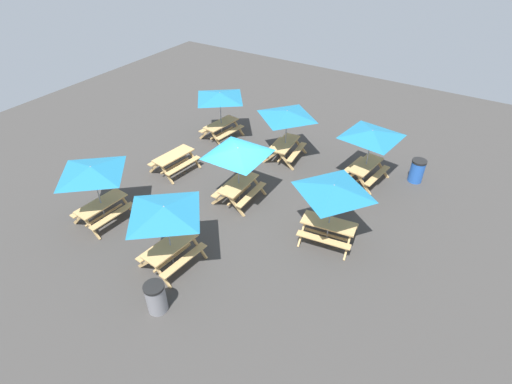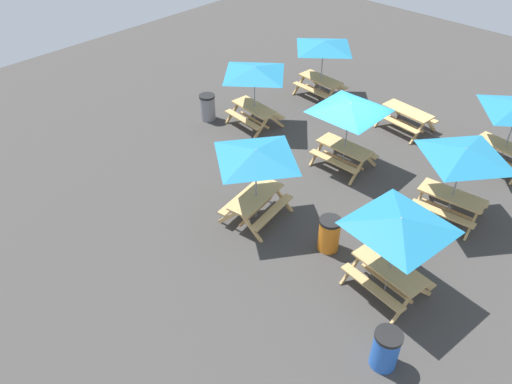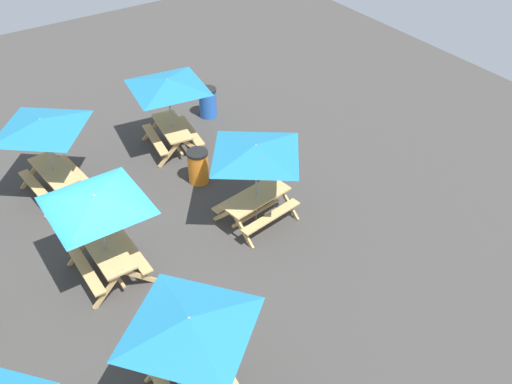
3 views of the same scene
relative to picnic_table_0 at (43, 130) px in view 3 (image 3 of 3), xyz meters
The scene contains 8 objects.
ground_plane 4.24m from the picnic_table_0, behind, with size 31.34×31.34×0.00m, color #3D3A38.
picnic_table_0 is the anchor object (origin of this frame).
picnic_table_1 5.49m from the picnic_table_0, 136.03° to the right, with size 2.28×2.28×2.34m.
picnic_table_3 3.62m from the picnic_table_0, 86.76° to the right, with size 2.80×2.80×2.34m.
picnic_table_4 7.56m from the picnic_table_0, behind, with size 2.19×2.19×2.34m.
picnic_table_6 3.66m from the picnic_table_0, behind, with size 2.83×2.83×2.34m.
trash_bin_blue 5.78m from the picnic_table_0, 76.90° to the right, with size 0.59×0.59×0.98m.
trash_bin_orange 4.10m from the picnic_table_0, 116.29° to the right, with size 0.59×0.59×0.98m.
Camera 3 is at (-9.40, 2.51, 9.58)m, focal length 40.00 mm.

